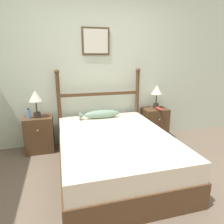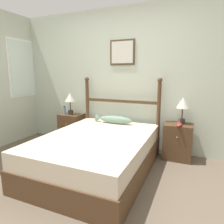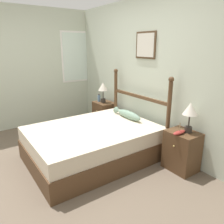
{
  "view_description": "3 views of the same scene",
  "coord_description": "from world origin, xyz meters",
  "px_view_note": "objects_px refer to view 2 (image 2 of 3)",
  "views": [
    {
      "loc": [
        -0.63,
        -1.77,
        1.51
      ],
      "look_at": [
        0.13,
        1.07,
        0.7
      ],
      "focal_mm": 32.0,
      "sensor_mm": 36.0,
      "label": 1
    },
    {
      "loc": [
        1.31,
        -1.8,
        1.39
      ],
      "look_at": [
        0.12,
        0.99,
        0.8
      ],
      "focal_mm": 32.0,
      "sensor_mm": 36.0,
      "label": 2
    },
    {
      "loc": [
        2.84,
        -0.98,
        1.76
      ],
      "look_at": [
        0.05,
        0.97,
        0.72
      ],
      "focal_mm": 35.0,
      "sensor_mm": 36.0,
      "label": 3
    }
  ],
  "objects_px": {
    "table_lamp_right": "(183,105)",
    "table_lamp_left": "(70,99)",
    "bed": "(97,153)",
    "bottle": "(65,110)",
    "nightstand_left": "(72,128)",
    "model_boat": "(179,124)",
    "fish_pillow": "(114,120)",
    "nightstand_right": "(178,142)"
  },
  "relations": [
    {
      "from": "table_lamp_left",
      "to": "model_boat",
      "type": "xyz_separation_m",
      "value": [
        2.08,
        -0.09,
        -0.28
      ]
    },
    {
      "from": "bed",
      "to": "table_lamp_right",
      "type": "xyz_separation_m",
      "value": [
        1.07,
        0.93,
        0.64
      ]
    },
    {
      "from": "bed",
      "to": "table_lamp_left",
      "type": "height_order",
      "value": "table_lamp_left"
    },
    {
      "from": "bottle",
      "to": "nightstand_left",
      "type": "bearing_deg",
      "value": 22.01
    },
    {
      "from": "bed",
      "to": "nightstand_left",
      "type": "xyz_separation_m",
      "value": [
        -1.03,
        0.89,
        0.03
      ]
    },
    {
      "from": "bed",
      "to": "model_boat",
      "type": "distance_m",
      "value": 1.35
    },
    {
      "from": "table_lamp_left",
      "to": "table_lamp_right",
      "type": "relative_size",
      "value": 1.0
    },
    {
      "from": "bed",
      "to": "fish_pillow",
      "type": "bearing_deg",
      "value": 93.71
    },
    {
      "from": "nightstand_right",
      "to": "bottle",
      "type": "height_order",
      "value": "bottle"
    },
    {
      "from": "model_boat",
      "to": "bed",
      "type": "bearing_deg",
      "value": -143.47
    },
    {
      "from": "table_lamp_right",
      "to": "bottle",
      "type": "xyz_separation_m",
      "value": [
        -2.23,
        -0.1,
        -0.23
      ]
    },
    {
      "from": "nightstand_left",
      "to": "bottle",
      "type": "xyz_separation_m",
      "value": [
        -0.12,
        -0.05,
        0.37
      ]
    },
    {
      "from": "nightstand_right",
      "to": "table_lamp_right",
      "type": "xyz_separation_m",
      "value": [
        0.04,
        0.05,
        0.6
      ]
    },
    {
      "from": "table_lamp_right",
      "to": "table_lamp_left",
      "type": "bearing_deg",
      "value": -178.21
    },
    {
      "from": "bed",
      "to": "nightstand_right",
      "type": "xyz_separation_m",
      "value": [
        1.03,
        0.89,
        0.03
      ]
    },
    {
      "from": "bed",
      "to": "fish_pillow",
      "type": "xyz_separation_m",
      "value": [
        -0.05,
        0.74,
        0.34
      ]
    },
    {
      "from": "bed",
      "to": "bottle",
      "type": "xyz_separation_m",
      "value": [
        -1.16,
        0.84,
        0.4
      ]
    },
    {
      "from": "nightstand_left",
      "to": "table_lamp_left",
      "type": "height_order",
      "value": "table_lamp_left"
    },
    {
      "from": "model_boat",
      "to": "bottle",
      "type": "bearing_deg",
      "value": 178.35
    },
    {
      "from": "nightstand_left",
      "to": "table_lamp_right",
      "type": "bearing_deg",
      "value": 1.25
    },
    {
      "from": "table_lamp_left",
      "to": "fish_pillow",
      "type": "bearing_deg",
      "value": -7.35
    },
    {
      "from": "table_lamp_left",
      "to": "model_boat",
      "type": "distance_m",
      "value": 2.1
    },
    {
      "from": "table_lamp_right",
      "to": "fish_pillow",
      "type": "height_order",
      "value": "table_lamp_right"
    },
    {
      "from": "nightstand_left",
      "to": "nightstand_right",
      "type": "relative_size",
      "value": 1.0
    },
    {
      "from": "table_lamp_right",
      "to": "bed",
      "type": "bearing_deg",
      "value": -138.87
    },
    {
      "from": "table_lamp_left",
      "to": "table_lamp_right",
      "type": "bearing_deg",
      "value": 1.79
    },
    {
      "from": "nightstand_right",
      "to": "model_boat",
      "type": "xyz_separation_m",
      "value": [
        0.01,
        -0.11,
        0.32
      ]
    },
    {
      "from": "nightstand_left",
      "to": "bed",
      "type": "bearing_deg",
      "value": -40.69
    },
    {
      "from": "model_boat",
      "to": "fish_pillow",
      "type": "distance_m",
      "value": 1.09
    },
    {
      "from": "model_boat",
      "to": "fish_pillow",
      "type": "bearing_deg",
      "value": -178.24
    },
    {
      "from": "fish_pillow",
      "to": "table_lamp_right",
      "type": "bearing_deg",
      "value": 9.8
    },
    {
      "from": "bottle",
      "to": "fish_pillow",
      "type": "bearing_deg",
      "value": -5.0
    },
    {
      "from": "bottle",
      "to": "table_lamp_right",
      "type": "bearing_deg",
      "value": 2.47
    },
    {
      "from": "nightstand_left",
      "to": "table_lamp_left",
      "type": "relative_size",
      "value": 1.36
    },
    {
      "from": "table_lamp_right",
      "to": "model_boat",
      "type": "distance_m",
      "value": 0.33
    },
    {
      "from": "nightstand_right",
      "to": "model_boat",
      "type": "bearing_deg",
      "value": -83.8
    },
    {
      "from": "bed",
      "to": "nightstand_left",
      "type": "height_order",
      "value": "nightstand_left"
    },
    {
      "from": "table_lamp_right",
      "to": "model_boat",
      "type": "xyz_separation_m",
      "value": [
        -0.02,
        -0.16,
        -0.28
      ]
    },
    {
      "from": "bottle",
      "to": "model_boat",
      "type": "bearing_deg",
      "value": -1.65
    },
    {
      "from": "bottle",
      "to": "fish_pillow",
      "type": "distance_m",
      "value": 1.11
    },
    {
      "from": "nightstand_right",
      "to": "model_boat",
      "type": "relative_size",
      "value": 2.51
    },
    {
      "from": "table_lamp_left",
      "to": "table_lamp_right",
      "type": "distance_m",
      "value": 2.11
    }
  ]
}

